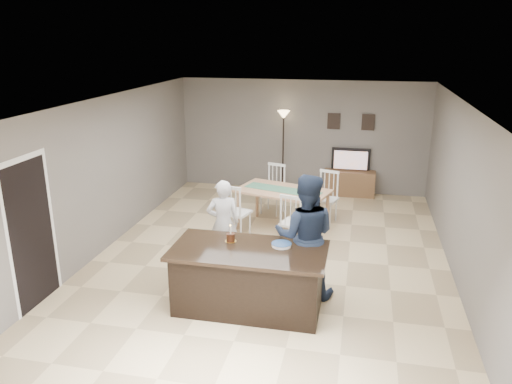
% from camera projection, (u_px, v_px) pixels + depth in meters
% --- Properties ---
extents(floor, '(8.00, 8.00, 0.00)m').
position_uv_depth(floor, '(272.00, 255.00, 8.81)').
color(floor, '#D9BE8B').
rests_on(floor, ground).
extents(room_shell, '(8.00, 8.00, 8.00)m').
position_uv_depth(room_shell, '(273.00, 163.00, 8.30)').
color(room_shell, slate).
rests_on(room_shell, floor).
extents(kitchen_island, '(2.15, 1.10, 0.90)m').
position_uv_depth(kitchen_island, '(249.00, 278.00, 7.00)').
color(kitchen_island, black).
rests_on(kitchen_island, floor).
extents(tv_console, '(1.20, 0.40, 0.60)m').
position_uv_depth(tv_console, '(349.00, 183.00, 11.99)').
color(tv_console, brown).
rests_on(tv_console, floor).
extents(television, '(0.91, 0.12, 0.53)m').
position_uv_depth(television, '(351.00, 160.00, 11.89)').
color(television, black).
rests_on(television, tv_console).
extents(tv_screen_glow, '(0.78, 0.00, 0.78)m').
position_uv_depth(tv_screen_glow, '(351.00, 160.00, 11.81)').
color(tv_screen_glow, orange).
rests_on(tv_screen_glow, tv_console).
extents(picture_frames, '(1.10, 0.02, 0.38)m').
position_uv_depth(picture_frames, '(351.00, 122.00, 11.76)').
color(picture_frames, black).
rests_on(picture_frames, room_shell).
extents(doorway, '(0.00, 2.10, 2.65)m').
position_uv_depth(doorway, '(30.00, 221.00, 6.89)').
color(doorway, black).
rests_on(doorway, floor).
extents(woman, '(0.63, 0.52, 1.48)m').
position_uv_depth(woman, '(223.00, 223.00, 8.22)').
color(woman, silver).
rests_on(woman, floor).
extents(man, '(0.94, 0.75, 1.86)m').
position_uv_depth(man, '(305.00, 236.00, 7.22)').
color(man, '#1C273E').
rests_on(man, floor).
extents(birthday_cake, '(0.16, 0.16, 0.25)m').
position_uv_depth(birthday_cake, '(231.00, 237.00, 7.10)').
color(birthday_cake, gold).
rests_on(birthday_cake, kitchen_island).
extents(plate_stack, '(0.28, 0.28, 0.04)m').
position_uv_depth(plate_stack, '(281.00, 245.00, 6.95)').
color(plate_stack, white).
rests_on(plate_stack, kitchen_island).
extents(dining_table, '(2.14, 2.35, 1.06)m').
position_uv_depth(dining_table, '(283.00, 197.00, 9.77)').
color(dining_table, '#A17757').
rests_on(dining_table, floor).
extents(floor_lamp, '(0.30, 0.30, 2.00)m').
position_uv_depth(floor_lamp, '(283.00, 129.00, 11.91)').
color(floor_lamp, black).
rests_on(floor_lamp, floor).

